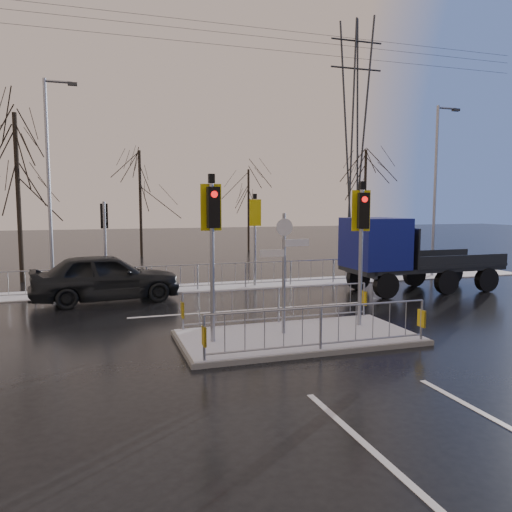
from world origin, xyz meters
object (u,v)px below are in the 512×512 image
object	(u,v)px
traffic_island	(297,325)
car_far_lane	(106,277)
street_lamp_left	(50,177)
flatbed_truck	(395,253)
street_lamp_right	(437,184)

from	to	relation	value
traffic_island	car_far_lane	xyz separation A→B (m)	(-4.51, 6.71, 0.48)
traffic_island	street_lamp_left	size ratio (longest dim) A/B	0.73
car_far_lane	traffic_island	bearing A→B (deg)	-152.36
flatbed_truck	car_far_lane	bearing A→B (deg)	171.92
street_lamp_left	flatbed_truck	bearing A→B (deg)	-18.78
traffic_island	street_lamp_right	world-z (taller)	street_lamp_right
car_far_lane	flatbed_truck	distance (m)	10.87
traffic_island	street_lamp_right	bearing A→B (deg)	38.73
car_far_lane	street_lamp_right	size ratio (longest dim) A/B	0.64
traffic_island	flatbed_truck	world-z (taller)	traffic_island
street_lamp_right	traffic_island	bearing A→B (deg)	-141.27
street_lamp_right	flatbed_truck	bearing A→B (deg)	-142.83
car_far_lane	street_lamp_right	distance (m)	15.60
car_far_lane	flatbed_truck	size ratio (longest dim) A/B	0.81
traffic_island	street_lamp_right	xyz separation A→B (m)	(10.58, 8.49, 4.00)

